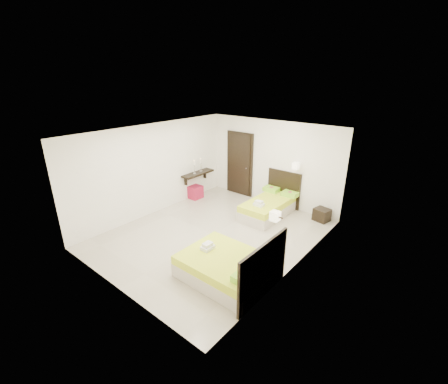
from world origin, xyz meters
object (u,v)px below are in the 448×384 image
Objects in this scene: bed_single at (270,205)px; nightstand at (322,215)px; ottoman at (195,192)px; bed_double at (229,267)px.

bed_single is 1.47m from nightstand.
ottoman is at bearing -169.57° from bed_single.
bed_single is at bearing -145.84° from nightstand.
bed_single reaches higher than bed_double.
ottoman is (-3.93, -1.06, 0.03)m from nightstand.
bed_double reaches higher than ottoman.
ottoman is at bearing -154.18° from nightstand.
bed_double is 4.46× the size of nightstand.
bed_double is 4.40m from ottoman.
bed_single is 2.63m from ottoman.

